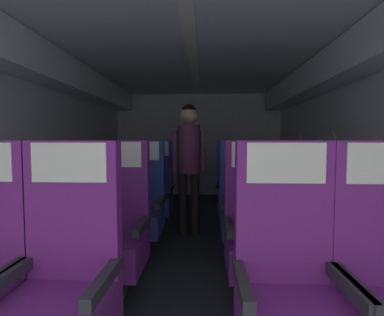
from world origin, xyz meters
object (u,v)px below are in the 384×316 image
object	(u,v)px
seat_b_left_window	(56,230)
seat_b_right_window	(257,232)
seat_b_left_aisle	(115,231)
seat_c_left_window	(96,206)
seat_d_left_aisle	(154,192)
seat_b_right_aisle	(323,234)
seat_c_left_aisle	(140,206)
flight_attendant	(189,154)
seat_a_left_aisle	(63,285)
seat_d_left_window	(119,192)
seat_c_right_window	(243,208)
seat_d_right_window	(235,193)
seat_a_right_window	(289,289)
seat_c_right_aisle	(288,208)
seat_d_right_aisle	(271,193)

from	to	relation	value
seat_b_left_window	seat_b_right_window	xyz separation A→B (m)	(1.56, 0.01, 0.00)
seat_b_left_aisle	seat_c_left_window	world-z (taller)	same
seat_c_left_window	seat_d_left_aisle	bearing A→B (deg)	60.72
seat_b_right_aisle	seat_c_left_aisle	bearing A→B (deg)	151.98
seat_c_left_aisle	flight_attendant	world-z (taller)	flight_attendant
seat_b_left_window	seat_b_right_aisle	size ratio (longest dim) A/B	1.00
seat_b_left_aisle	seat_b_right_aisle	xyz separation A→B (m)	(1.58, -0.01, 0.00)
seat_b_right_aisle	seat_d_left_aisle	bearing A→B (deg)	133.08
seat_b_right_window	seat_c_left_window	bearing A→B (deg)	152.38
seat_c_left_window	seat_a_left_aisle	bearing A→B (deg)	-74.17
seat_b_left_aisle	seat_d_left_window	world-z (taller)	same
seat_b_right_aisle	seat_c_right_window	distance (m)	0.96
seat_c_left_aisle	seat_d_left_aisle	bearing A→B (deg)	90.06
seat_a_left_aisle	seat_d_right_window	size ratio (longest dim) A/B	1.00
seat_c_left_window	seat_c_right_window	xyz separation A→B (m)	(1.56, -0.01, 0.00)
seat_d_right_window	flight_attendant	xyz separation A→B (m)	(-0.61, -0.19, 0.53)
seat_b_right_aisle	seat_c_right_window	xyz separation A→B (m)	(-0.48, 0.83, 0.00)
seat_d_left_window	flight_attendant	xyz separation A→B (m)	(0.96, -0.19, 0.53)
seat_a_left_aisle	seat_b_right_aisle	xyz separation A→B (m)	(1.57, 0.84, 0.00)
seat_b_right_aisle	seat_c_left_window	distance (m)	2.21
seat_b_left_aisle	seat_b_right_aisle	distance (m)	1.58
seat_b_left_window	seat_c_left_window	world-z (taller)	same
seat_a_right_window	seat_c_left_aisle	world-z (taller)	same
seat_c_right_window	seat_d_right_window	size ratio (longest dim) A/B	1.00
seat_b_right_aisle	seat_c_right_window	world-z (taller)	same
seat_c_left_window	seat_d_left_window	distance (m)	0.84
seat_b_left_aisle	seat_d_left_aisle	xyz separation A→B (m)	(0.01, 1.67, 0.00)
seat_c_right_aisle	seat_d_right_aisle	world-z (taller)	same
seat_d_right_aisle	seat_c_left_aisle	bearing A→B (deg)	-151.56
seat_c_right_aisle	seat_b_right_aisle	bearing A→B (deg)	-88.95
seat_c_left_window	seat_d_left_window	world-z (taller)	same
seat_a_left_aisle	seat_a_right_window	bearing A→B (deg)	0.61
seat_b_right_aisle	seat_d_right_window	world-z (taller)	same
seat_b_left_aisle	seat_b_right_window	bearing A→B (deg)	0.71
seat_b_left_window	seat_c_left_window	size ratio (longest dim) A/B	1.00
seat_b_left_window	seat_d_right_aisle	world-z (taller)	same
seat_a_left_aisle	seat_c_right_aisle	distance (m)	2.29
seat_b_left_window	seat_c_right_window	xyz separation A→B (m)	(1.56, 0.82, 0.00)
seat_d_left_aisle	flight_attendant	world-z (taller)	flight_attendant
seat_c_left_aisle	seat_b_right_aisle	bearing A→B (deg)	-28.02
seat_a_left_aisle	seat_d_left_aisle	size ratio (longest dim) A/B	1.00
seat_b_right_aisle	seat_d_left_window	world-z (taller)	same
seat_b_right_aisle	seat_b_left_aisle	bearing A→B (deg)	179.78
seat_a_left_aisle	seat_b_left_window	bearing A→B (deg)	119.28
seat_c_right_window	seat_d_right_aisle	bearing A→B (deg)	60.81
seat_b_right_aisle	seat_d_right_window	bearing A→B (deg)	105.81
seat_c_right_aisle	seat_d_right_aisle	xyz separation A→B (m)	(0.01, 0.84, 0.00)
seat_d_right_aisle	flight_attendant	size ratio (longest dim) A/B	0.72
seat_b_right_aisle	seat_c_right_aisle	size ratio (longest dim) A/B	1.00
seat_c_right_window	seat_a_left_aisle	bearing A→B (deg)	-123.12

